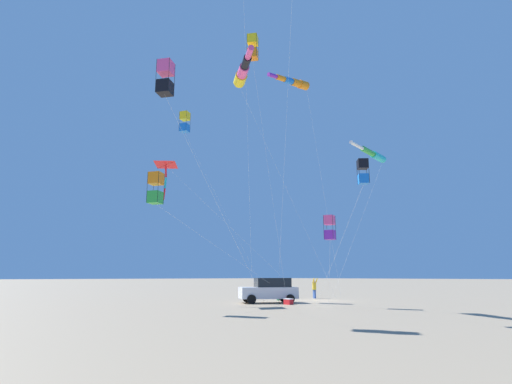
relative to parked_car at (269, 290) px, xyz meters
name	(u,v)px	position (x,y,z in m)	size (l,w,h in m)	color
ground_plane	(319,300)	(0.36, 5.37, -0.95)	(600.00, 600.00, 0.00)	gray
parked_car	(269,290)	(0.00, 0.00, 0.00)	(3.71, 4.66, 1.85)	silver
cooler_box	(288,301)	(2.23, -0.21, -0.74)	(0.62, 0.42, 0.42)	red
person_adult_flyer	(314,287)	(-2.03, 7.51, 0.03)	(0.63, 0.54, 1.81)	#335199
person_child_green_jacket	(278,292)	(-1.76, 2.62, -0.26)	(0.30, 0.39, 1.27)	#3D7F51
kite_box_blue_topmost	(253,47)	(2.41, -3.77, 17.78)	(1.38, 4.64, 19.68)	yellow
kite_delta_red_high_left	(166,165)	(-4.42, -6.84, 9.54)	(1.85, 16.99, 10.87)	red
kite_windsock_orange_high_right	(373,154)	(6.28, 5.33, 10.40)	(6.94, 5.83, 11.65)	#1EB7C6
kite_windsock_teal_far_right	(243,72)	(1.96, -4.32, 15.79)	(4.89, 13.97, 17.22)	yellow
kite_windsock_magenta_far_left	(294,82)	(1.76, 1.27, 16.87)	(2.62, 11.01, 18.35)	orange
kite_box_striped_overhead	(363,172)	(12.30, -5.10, 6.02)	(8.72, 6.23, 7.60)	black
kite_box_rainbow_low_near	(156,188)	(1.56, -10.63, 6.18)	(1.69, 13.67, 8.08)	orange
kite_box_purple_drifting	(185,122)	(-9.35, -2.39, 15.69)	(6.07, 6.35, 17.65)	yellow
kite_box_black_fish_shape	(330,228)	(5.82, 0.26, 4.28)	(1.96, 1.91, 6.06)	#EF4C93
kite_box_long_streamer_right	(165,78)	(4.87, -12.07, 11.54)	(5.47, 12.17, 13.46)	#EF4C93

